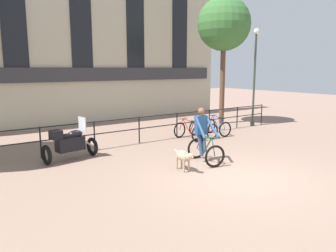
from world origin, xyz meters
name	(u,v)px	position (x,y,z in m)	size (l,w,h in m)	color
ground_plane	(240,178)	(0.00, 0.00, 0.00)	(60.00, 60.00, 0.00)	#8E7060
canal_railing	(139,125)	(0.00, 5.20, 0.71)	(15.05, 0.05, 1.05)	black
building_facade	(80,41)	(0.00, 10.99, 4.28)	(18.00, 0.72, 8.61)	#BCB299
cyclist_with_bike	(203,138)	(0.28, 1.77, 0.76)	(0.91, 1.29, 1.70)	black
dog	(184,157)	(-0.82, 1.40, 0.42)	(0.31, 0.97, 0.61)	tan
parked_motorcycle	(70,143)	(-3.05, 4.43, 0.56)	(1.78, 0.84, 1.35)	black
parked_bicycle_near_lamp	(188,131)	(1.97, 4.54, 0.36)	(0.75, 1.16, 0.86)	black
parked_bicycle_mid_left	(203,129)	(2.80, 4.54, 0.36)	(0.72, 1.15, 0.86)	black
parked_bicycle_mid_right	(217,127)	(3.62, 4.54, 0.36)	(0.75, 1.16, 0.86)	black
street_lamp	(255,73)	(6.76, 5.18, 2.70)	(0.28, 0.28, 4.84)	#2D382D
tree_canalside_right	(224,25)	(6.01, 6.65, 5.11)	(2.73, 2.73, 6.52)	brown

